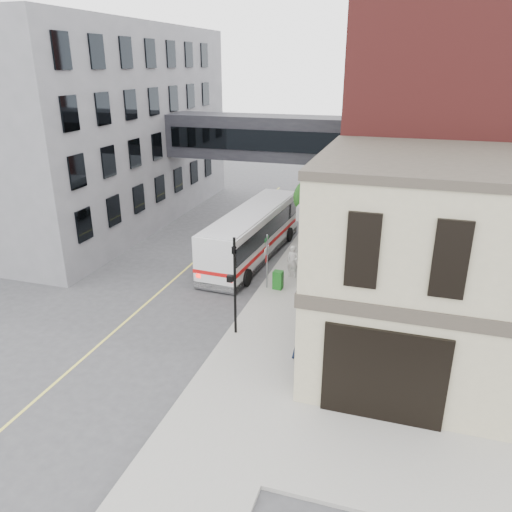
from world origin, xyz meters
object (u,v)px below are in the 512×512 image
Objects in this scene: bus at (253,232)px; pedestrian_a at (293,261)px; pedestrian_b at (313,275)px; sandwich_board at (301,345)px; pedestrian_c at (311,266)px; newspaper_box at (278,280)px.

pedestrian_a is (3.15, -2.49, -0.64)m from bus.
pedestrian_b is 6.55m from sandwich_board.
newspaper_box is at bearing -134.91° from pedestrian_c.
pedestrian_b is 1.88m from newspaper_box.
pedestrian_a is at bearing 138.78° from pedestrian_b.
bus is at bearing 134.34° from sandwich_board.
bus is at bearing 126.54° from newspaper_box.
sandwich_board is at bearing -62.67° from bus.
newspaper_box is at bearing -56.98° from bus.
bus is at bearing 143.09° from pedestrian_b.
pedestrian_c is at bearing 52.62° from newspaper_box.
pedestrian_b is (4.61, -3.94, -0.70)m from bus.
pedestrian_c reaches higher than sandwich_board.
bus reaches higher than newspaper_box.
newspaper_box is 0.90× the size of sandwich_board.
pedestrian_c is (1.07, -0.16, -0.05)m from pedestrian_a.
pedestrian_b is at bearing 14.71° from newspaper_box.
bus is 5.23m from newspaper_box.
newspaper_box is (-0.35, -1.81, -0.41)m from pedestrian_a.
bus reaches higher than sandwich_board.
bus is 10.27× the size of sandwich_board.
sandwich_board is (2.24, -7.95, -0.35)m from pedestrian_a.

